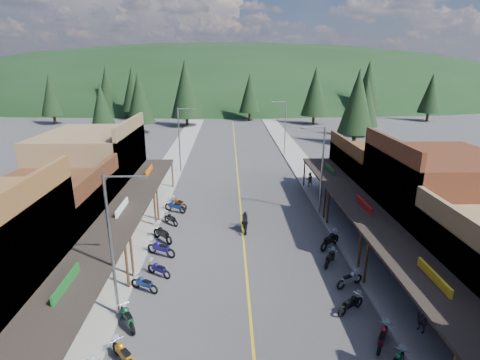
{
  "coord_description": "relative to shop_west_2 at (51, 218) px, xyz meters",
  "views": [
    {
      "loc": [
        -1.09,
        -23.3,
        13.08
      ],
      "look_at": [
        -0.07,
        8.93,
        3.0
      ],
      "focal_mm": 28.0,
      "sensor_mm": 36.0,
      "label": 1
    }
  ],
  "objects": [
    {
      "name": "bike_east_8",
      "position": [
        20.09,
        -0.23,
        -1.88
      ],
      "size": [
        2.18,
        2.16,
        1.32
      ],
      "primitive_type": null,
      "rotation": [
        0.0,
        0.0,
        -0.8
      ],
      "color": "black",
      "rests_on": "ground"
    },
    {
      "name": "pine_4",
      "position": [
        31.75,
        58.3,
        4.7
      ],
      "size": [
        5.88,
        5.88,
        12.5
      ],
      "color": "black",
      "rests_on": "ground"
    },
    {
      "name": "streetlight_0",
      "position": [
        6.8,
        -7.7,
        1.93
      ],
      "size": [
        2.16,
        0.18,
        8.0
      ],
      "color": "gray",
      "rests_on": "ground"
    },
    {
      "name": "ground",
      "position": [
        13.75,
        -1.7,
        -2.53
      ],
      "size": [
        220.0,
        220.0,
        0.0
      ],
      "primitive_type": "plane",
      "color": "#38383A",
      "rests_on": "ground"
    },
    {
      "name": "bike_east_5",
      "position": [
        19.28,
        -7.71,
        -1.98
      ],
      "size": [
        1.96,
        1.59,
        1.1
      ],
      "primitive_type": null,
      "rotation": [
        0.0,
        0.0,
        -0.99
      ],
      "color": "black",
      "rests_on": "ground"
    },
    {
      "name": "bike_west_11",
      "position": [
        7.74,
        7.1,
        -1.9
      ],
      "size": [
        2.29,
        1.7,
        1.26
      ],
      "primitive_type": null,
      "rotation": [
        0.0,
        0.0,
        1.07
      ],
      "color": "navy",
      "rests_on": "ground"
    },
    {
      "name": "sidewalk_east",
      "position": [
        22.45,
        18.3,
        -2.46
      ],
      "size": [
        3.4,
        94.0,
        0.15
      ],
      "primitive_type": "cube",
      "color": "gray",
      "rests_on": "ground"
    },
    {
      "name": "bike_west_7",
      "position": [
        8.13,
        -3.72,
        -2.0
      ],
      "size": [
        1.9,
        1.57,
        1.07
      ],
      "primitive_type": null,
      "rotation": [
        0.0,
        0.0,
        0.97
      ],
      "color": "navy",
      "rests_on": "ground"
    },
    {
      "name": "sidewalk_west",
      "position": [
        5.05,
        18.3,
        -2.46
      ],
      "size": [
        3.4,
        94.0,
        0.15
      ],
      "primitive_type": "cube",
      "color": "gray",
      "rests_on": "ground"
    },
    {
      "name": "pine_3",
      "position": [
        17.75,
        64.3,
        3.95
      ],
      "size": [
        5.04,
        5.04,
        11.0
      ],
      "color": "black",
      "rests_on": "ground"
    },
    {
      "name": "rider_on_bike",
      "position": [
        13.93,
        2.93,
        -1.83
      ],
      "size": [
        0.84,
        2.32,
        1.75
      ],
      "rotation": [
        0.0,
        0.0,
        0.03
      ],
      "color": "black",
      "rests_on": "ground"
    },
    {
      "name": "streetlight_3",
      "position": [
        20.71,
        28.3,
        1.93
      ],
      "size": [
        2.16,
        0.18,
        8.0
      ],
      "color": "gray",
      "rests_on": "ground"
    },
    {
      "name": "pine_5",
      "position": [
        47.75,
        70.3,
        5.46
      ],
      "size": [
        6.72,
        6.72,
        14.0
      ],
      "color": "black",
      "rests_on": "ground"
    },
    {
      "name": "pedestrian_east_b",
      "position": [
        21.5,
        13.85,
        -1.59
      ],
      "size": [
        0.77,
        0.44,
        1.58
      ],
      "primitive_type": "imported",
      "rotation": [
        0.0,
        0.0,
        3.14
      ],
      "color": "brown",
      "rests_on": "sidewalk_east"
    },
    {
      "name": "shop_east_3",
      "position": [
        27.51,
        9.6,
        -0.0
      ],
      "size": [
        10.9,
        10.2,
        6.2
      ],
      "color": "#4C2D16",
      "rests_on": "ground"
    },
    {
      "name": "bike_west_6",
      "position": [
        7.56,
        -5.38,
        -1.98
      ],
      "size": [
        2.0,
        1.48,
        1.1
      ],
      "primitive_type": null,
      "rotation": [
        0.0,
        0.0,
        1.07
      ],
      "color": "navy",
      "rests_on": "ground"
    },
    {
      "name": "pine_7",
      "position": [
        -18.25,
        74.3,
        4.7
      ],
      "size": [
        5.88,
        5.88,
        12.5
      ],
      "color": "black",
      "rests_on": "ground"
    },
    {
      "name": "bike_east_6",
      "position": [
        19.98,
        -5.28,
        -1.98
      ],
      "size": [
        2.01,
        1.43,
        1.1
      ],
      "primitive_type": null,
      "rotation": [
        0.0,
        0.0,
        -1.11
      ],
      "color": "gray",
      "rests_on": "ground"
    },
    {
      "name": "pine_8",
      "position": [
        -8.25,
        38.3,
        3.44
      ],
      "size": [
        4.48,
        4.48,
        10.0
      ],
      "color": "black",
      "rests_on": "ground"
    },
    {
      "name": "pine_0",
      "position": [
        -26.25,
        60.3,
        3.95
      ],
      "size": [
        5.04,
        5.04,
        11.0
      ],
      "color": "black",
      "rests_on": "ground"
    },
    {
      "name": "streetlight_1",
      "position": [
        6.8,
        20.3,
        1.93
      ],
      "size": [
        2.16,
        0.18,
        8.0
      ],
      "color": "gray",
      "rests_on": "ground"
    },
    {
      "name": "bike_west_9",
      "position": [
        7.55,
        1.23,
        -1.87
      ],
      "size": [
        2.15,
        2.22,
        1.32
      ],
      "primitive_type": null,
      "rotation": [
        0.0,
        0.0,
        0.75
      ],
      "color": "black",
      "rests_on": "ground"
    },
    {
      "name": "bike_west_8",
      "position": [
        7.83,
        -1.08,
        -1.88
      ],
      "size": [
        2.38,
        1.72,
        1.31
      ],
      "primitive_type": null,
      "rotation": [
        0.0,
        0.0,
        1.09
      ],
      "color": "navy",
      "rests_on": "ground"
    },
    {
      "name": "bike_west_5",
      "position": [
        7.35,
        -8.51,
        -1.93
      ],
      "size": [
        1.71,
        2.16,
        1.2
      ],
      "primitive_type": null,
      "rotation": [
        0.0,
        0.0,
        0.56
      ],
      "color": "#0E482C",
      "rests_on": "ground"
    },
    {
      "name": "bike_east_7",
      "position": [
        19.45,
        -2.67,
        -2.0
      ],
      "size": [
        1.56,
        1.91,
        1.07
      ],
      "primitive_type": null,
      "rotation": [
        0.0,
        0.0,
        -0.58
      ],
      "color": "black",
      "rests_on": "ground"
    },
    {
      "name": "pine_9",
      "position": [
        37.75,
        43.3,
        3.85
      ],
      "size": [
        4.93,
        4.93,
        10.8
      ],
      "color": "black",
      "rests_on": "ground"
    },
    {
      "name": "bike_west_12",
      "position": [
        7.96,
        7.99,
        -1.95
      ],
      "size": [
        1.98,
        1.87,
        1.17
      ],
      "primitive_type": null,
      "rotation": [
        0.0,
        0.0,
        0.84
      ],
      "color": "#C9500E",
      "rests_on": "ground"
    },
    {
      "name": "shop_west_3",
      "position": [
        -0.03,
        9.6,
        0.99
      ],
      "size": [
        10.9,
        10.2,
        8.2
      ],
      "color": "brown",
      "rests_on": "ground"
    },
    {
      "name": "pine_1",
      "position": [
        -10.25,
        68.3,
        4.7
      ],
      "size": [
        5.88,
        5.88,
        12.5
      ],
      "color": "black",
      "rests_on": "ground"
    },
    {
      "name": "streetlight_2",
      "position": [
        20.71,
        6.3,
        1.93
      ],
      "size": [
        2.16,
        0.18,
        8.0
      ],
      "color": "gray",
      "rests_on": "ground"
    },
    {
      "name": "bike_west_4",
      "position": [
        7.84,
        -11.06,
        -1.96
      ],
      "size": [
        1.86,
        1.95,
        1.15
      ],
      "primitive_type": null,
      "rotation": [
        0.0,
        0.0,
        0.74
      ],
      "color": "#BC710D",
      "rests_on": "ground"
    },
    {
      "name": "pine_10",
      "position": [
        -4.25,
        48.3,
        4.25
      ],
      "size": [
        5.38,
        5.38,
        11.6
      ],
      "color": "black",
      "rests_on": "ground"
    },
    {
      "name": "bike_west_10",
      "position": [
        7.73,
        4.39,
        -2.0
      ],
      "size": [
        1.7,
        1.8,
        1.06
      ],
      "primitive_type": null,
      "rotation": [
        0.0,
        0.0,
        0.73
      ],
      "color": "black",
      "rests_on": "ground"
    },
    {
      "name": "shop_west_2",
      "position": [
        0.0,
        0.0,
        0.0
      ],
      "size": [
        10.9,
        9.0,
        6.2
      ],
      "color": "#3F2111",
      "rests_on": "ground"
    },
    {
      "name": "ridge_hill",
      "position": [
        13.75,
        133.3,
        -2.53
      ],
      "size": [
        310.0,
        140.0,
        60.0
      ],
      "primitive_type": "ellipsoid",
      "color": "black",
      "rests_on": "ground"
    },
    {
      "name": "centerline",
      "position": [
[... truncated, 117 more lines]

